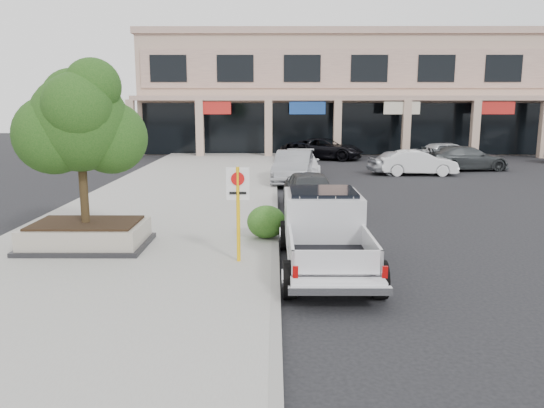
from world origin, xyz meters
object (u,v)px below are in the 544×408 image
(pickup_truck, at_px, (326,233))
(planter_tree, at_px, (87,123))
(lot_car_b, at_px, (418,163))
(lot_car_d, at_px, (325,149))
(curb_car_b, at_px, (293,167))
(planter, at_px, (87,235))
(no_parking_sign, at_px, (238,201))
(lot_car_a, at_px, (404,162))
(lot_car_e, at_px, (448,153))
(curb_car_a, at_px, (311,192))
(curb_car_c, at_px, (302,163))
(lot_car_c, at_px, (466,158))
(curb_car_d, at_px, (296,152))

(pickup_truck, bearing_deg, planter_tree, 164.70)
(lot_car_b, xyz_separation_m, lot_car_d, (-4.39, 8.36, 0.06))
(curb_car_b, xyz_separation_m, lot_car_d, (2.62, 11.37, -0.05))
(planter, distance_m, no_parking_sign, 4.48)
(lot_car_a, relative_size, lot_car_b, 0.97)
(lot_car_e, bearing_deg, lot_car_a, 126.09)
(no_parking_sign, distance_m, lot_car_e, 24.88)
(curb_car_a, height_order, curb_car_b, curb_car_b)
(curb_car_c, bearing_deg, pickup_truck, -89.92)
(lot_car_b, distance_m, lot_car_c, 4.03)
(planter_tree, xyz_separation_m, lot_car_c, (16.25, 17.56, -2.69))
(curb_car_a, bearing_deg, lot_car_d, 77.64)
(curb_car_c, xyz_separation_m, lot_car_b, (6.45, 0.07, 0.02))
(curb_car_b, xyz_separation_m, lot_car_c, (10.43, 5.14, -0.08))
(lot_car_d, relative_size, lot_car_e, 1.20)
(curb_car_c, xyz_separation_m, lot_car_d, (2.06, 8.43, 0.08))
(planter_tree, bearing_deg, no_parking_sign, -19.88)
(curb_car_a, xyz_separation_m, lot_car_b, (6.64, 10.14, -0.05))
(curb_car_a, xyz_separation_m, lot_car_e, (9.86, 15.00, 0.03))
(curb_car_d, bearing_deg, pickup_truck, -87.81)
(planter, relative_size, lot_car_a, 0.79)
(lot_car_b, bearing_deg, lot_car_a, 57.87)
(planter_tree, bearing_deg, lot_car_a, 52.53)
(no_parking_sign, relative_size, lot_car_a, 0.57)
(no_parking_sign, distance_m, lot_car_a, 19.18)
(no_parking_sign, xyz_separation_m, lot_car_e, (12.05, 21.74, -0.87))
(lot_car_a, bearing_deg, lot_car_b, -134.27)
(planter, xyz_separation_m, curb_car_a, (6.32, 5.45, 0.26))
(pickup_truck, bearing_deg, lot_car_c, 61.96)
(planter_tree, relative_size, lot_car_a, 0.99)
(curb_car_a, xyz_separation_m, curb_car_c, (0.19, 10.07, -0.07))
(curb_car_c, bearing_deg, lot_car_a, 6.10)
(planter_tree, xyz_separation_m, lot_car_b, (12.83, 15.44, -2.73))
(planter, relative_size, curb_car_d, 0.66)
(planter_tree, distance_m, curb_car_b, 13.97)
(curb_car_d, xyz_separation_m, lot_car_d, (2.13, 1.96, 0.08))
(curb_car_a, height_order, lot_car_a, curb_car_a)
(planter, distance_m, pickup_truck, 6.41)
(curb_car_a, distance_m, curb_car_b, 7.14)
(curb_car_d, distance_m, lot_car_c, 10.82)
(curb_car_b, relative_size, curb_car_c, 1.06)
(curb_car_a, bearing_deg, planter_tree, -144.87)
(pickup_truck, xyz_separation_m, lot_car_a, (6.09, 17.53, -0.20))
(lot_car_d, bearing_deg, curb_car_c, -173.74)
(curb_car_d, bearing_deg, curb_car_a, -87.69)
(pickup_truck, relative_size, lot_car_b, 1.36)
(pickup_truck, height_order, lot_car_a, pickup_truck)
(planter_tree, bearing_deg, curb_car_b, 64.91)
(planter, distance_m, lot_car_a, 20.22)
(lot_car_c, distance_m, lot_car_d, 10.00)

